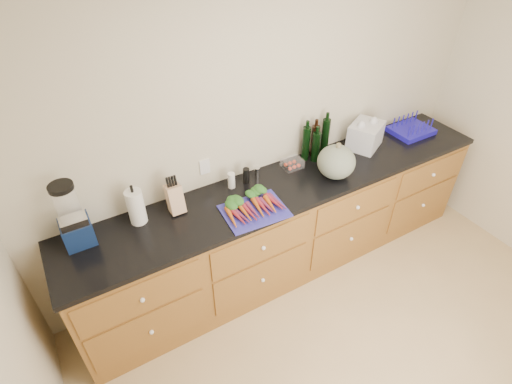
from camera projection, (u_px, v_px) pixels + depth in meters
ground at (387, 381)px, 2.85m from camera, size 4.00×4.00×0.00m
wall_back at (271, 124)px, 3.15m from camera, size 4.10×0.05×2.60m
cabinets at (289, 227)px, 3.45m from camera, size 3.60×0.64×0.90m
countertop at (291, 184)px, 3.16m from camera, size 3.64×0.62×0.04m
cutting_board at (254, 211)px, 2.87m from camera, size 0.47×0.37×0.01m
carrots at (252, 205)px, 2.88m from camera, size 0.40×0.29×0.06m
squash at (336, 162)px, 3.13m from camera, size 0.30×0.30×0.27m
blender_appliance at (73, 219)px, 2.51m from camera, size 0.19×0.19×0.47m
paper_towel at (136, 207)px, 2.71m from camera, size 0.12×0.12×0.26m
knife_block at (175, 199)px, 2.82m from camera, size 0.11×0.11×0.21m
grinder_salt at (231, 180)px, 3.06m from camera, size 0.06×0.06×0.13m
grinder_pepper at (246, 176)px, 3.11m from camera, size 0.05×0.05×0.13m
canister_chrome at (257, 173)px, 3.16m from camera, size 0.04×0.04×0.10m
tomato_box at (292, 163)px, 3.29m from camera, size 0.16×0.13×0.07m
bottles at (316, 142)px, 3.35m from camera, size 0.27×0.14×0.32m
grocery_bag at (365, 135)px, 3.51m from camera, size 0.38×0.35×0.22m
dish_rack at (411, 129)px, 3.74m from camera, size 0.37×0.30×0.15m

